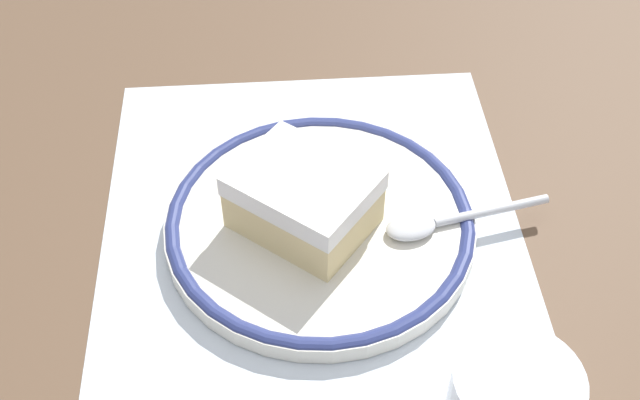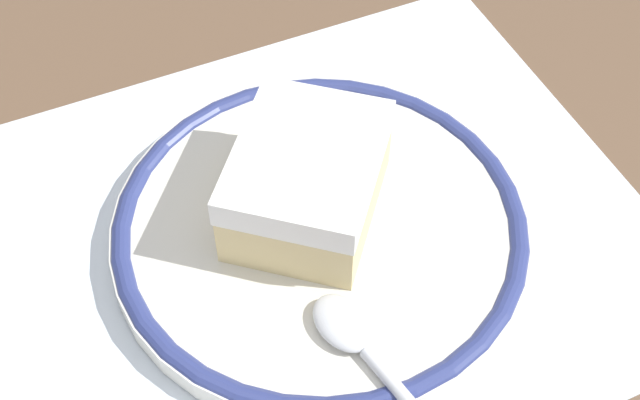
% 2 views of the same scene
% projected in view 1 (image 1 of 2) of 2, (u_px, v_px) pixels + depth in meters
% --- Properties ---
extents(ground_plane, '(2.40, 2.40, 0.00)m').
position_uv_depth(ground_plane, '(316.00, 266.00, 0.57)').
color(ground_plane, brown).
extents(placemat, '(0.42, 0.31, 0.00)m').
position_uv_depth(placemat, '(316.00, 266.00, 0.57)').
color(placemat, silver).
rests_on(placemat, ground_plane).
extents(plate, '(0.22, 0.22, 0.02)m').
position_uv_depth(plate, '(320.00, 224.00, 0.59)').
color(plate, silver).
rests_on(plate, placemat).
extents(cake_slice, '(0.11, 0.12, 0.05)m').
position_uv_depth(cake_slice, '(304.00, 199.00, 0.56)').
color(cake_slice, beige).
rests_on(cake_slice, plate).
extents(spoon, '(0.04, 0.12, 0.01)m').
position_uv_depth(spoon, '(437.00, 222.00, 0.58)').
color(spoon, silver).
rests_on(spoon, plate).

